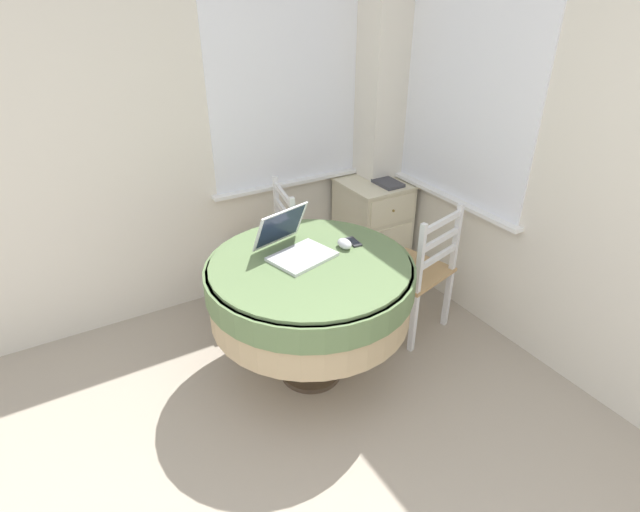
{
  "coord_description": "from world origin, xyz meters",
  "views": [
    {
      "loc": [
        -0.22,
        -0.3,
        2.07
      ],
      "look_at": [
        1.03,
        1.83,
        0.69
      ],
      "focal_mm": 28.0,
      "sensor_mm": 36.0,
      "label": 1
    }
  ],
  "objects_px": {
    "laptop": "(294,246)",
    "corner_cabinet": "(372,227)",
    "round_dining_table": "(310,286)",
    "dining_chair_near_right_window": "(417,272)",
    "cell_phone": "(353,242)",
    "book_on_cabinet": "(388,183)",
    "dining_chair_near_back_window": "(267,251)",
    "computer_mouse": "(345,244)"
  },
  "relations": [
    {
      "from": "laptop",
      "to": "corner_cabinet",
      "type": "distance_m",
      "value": 1.34
    },
    {
      "from": "round_dining_table",
      "to": "dining_chair_near_right_window",
      "type": "distance_m",
      "value": 0.82
    },
    {
      "from": "round_dining_table",
      "to": "cell_phone",
      "type": "height_order",
      "value": "cell_phone"
    },
    {
      "from": "cell_phone",
      "to": "book_on_cabinet",
      "type": "height_order",
      "value": "cell_phone"
    },
    {
      "from": "laptop",
      "to": "dining_chair_near_right_window",
      "type": "bearing_deg",
      "value": -4.72
    },
    {
      "from": "corner_cabinet",
      "to": "book_on_cabinet",
      "type": "xyz_separation_m",
      "value": [
        0.05,
        -0.1,
        0.38
      ]
    },
    {
      "from": "dining_chair_near_back_window",
      "to": "dining_chair_near_right_window",
      "type": "xyz_separation_m",
      "value": [
        0.7,
        -0.74,
        0.0
      ]
    },
    {
      "from": "cell_phone",
      "to": "dining_chair_near_back_window",
      "type": "xyz_separation_m",
      "value": [
        -0.22,
        0.72,
        -0.34
      ]
    },
    {
      "from": "dining_chair_near_back_window",
      "to": "corner_cabinet",
      "type": "bearing_deg",
      "value": 2.69
    },
    {
      "from": "round_dining_table",
      "to": "dining_chair_near_right_window",
      "type": "height_order",
      "value": "dining_chair_near_right_window"
    },
    {
      "from": "computer_mouse",
      "to": "corner_cabinet",
      "type": "height_order",
      "value": "computer_mouse"
    },
    {
      "from": "round_dining_table",
      "to": "book_on_cabinet",
      "type": "relative_size",
      "value": 5.14
    },
    {
      "from": "cell_phone",
      "to": "book_on_cabinet",
      "type": "xyz_separation_m",
      "value": [
        0.75,
        0.67,
        -0.01
      ]
    },
    {
      "from": "laptop",
      "to": "cell_phone",
      "type": "relative_size",
      "value": 3.46
    },
    {
      "from": "dining_chair_near_back_window",
      "to": "dining_chair_near_right_window",
      "type": "relative_size",
      "value": 1.0
    },
    {
      "from": "dining_chair_near_back_window",
      "to": "cell_phone",
      "type": "bearing_deg",
      "value": -73.14
    },
    {
      "from": "round_dining_table",
      "to": "corner_cabinet",
      "type": "xyz_separation_m",
      "value": [
        1.02,
        0.83,
        -0.24
      ]
    },
    {
      "from": "cell_phone",
      "to": "dining_chair_near_right_window",
      "type": "bearing_deg",
      "value": -2.51
    },
    {
      "from": "round_dining_table",
      "to": "computer_mouse",
      "type": "relative_size",
      "value": 10.93
    },
    {
      "from": "dining_chair_near_back_window",
      "to": "book_on_cabinet",
      "type": "bearing_deg",
      "value": -3.07
    },
    {
      "from": "computer_mouse",
      "to": "dining_chair_near_back_window",
      "type": "height_order",
      "value": "dining_chair_near_back_window"
    },
    {
      "from": "laptop",
      "to": "dining_chair_near_right_window",
      "type": "distance_m",
      "value": 0.92
    },
    {
      "from": "laptop",
      "to": "cell_phone",
      "type": "distance_m",
      "value": 0.35
    },
    {
      "from": "laptop",
      "to": "dining_chair_near_back_window",
      "type": "distance_m",
      "value": 0.78
    },
    {
      "from": "laptop",
      "to": "corner_cabinet",
      "type": "relative_size",
      "value": 0.55
    },
    {
      "from": "laptop",
      "to": "corner_cabinet",
      "type": "height_order",
      "value": "laptop"
    },
    {
      "from": "dining_chair_near_right_window",
      "to": "book_on_cabinet",
      "type": "height_order",
      "value": "dining_chair_near_right_window"
    },
    {
      "from": "dining_chair_near_back_window",
      "to": "dining_chair_near_right_window",
      "type": "height_order",
      "value": "same"
    },
    {
      "from": "laptop",
      "to": "cell_phone",
      "type": "bearing_deg",
      "value": -7.76
    },
    {
      "from": "dining_chair_near_back_window",
      "to": "book_on_cabinet",
      "type": "xyz_separation_m",
      "value": [
        0.97,
        -0.05,
        0.32
      ]
    },
    {
      "from": "cell_phone",
      "to": "dining_chair_near_back_window",
      "type": "distance_m",
      "value": 0.82
    },
    {
      "from": "computer_mouse",
      "to": "round_dining_table",
      "type": "bearing_deg",
      "value": -171.22
    },
    {
      "from": "laptop",
      "to": "dining_chair_near_right_window",
      "type": "xyz_separation_m",
      "value": [
        0.83,
        -0.07,
        -0.38
      ]
    },
    {
      "from": "computer_mouse",
      "to": "dining_chair_near_right_window",
      "type": "distance_m",
      "value": 0.67
    },
    {
      "from": "dining_chair_near_back_window",
      "to": "book_on_cabinet",
      "type": "relative_size",
      "value": 4.08
    },
    {
      "from": "round_dining_table",
      "to": "laptop",
      "type": "bearing_deg",
      "value": 105.48
    },
    {
      "from": "dining_chair_near_right_window",
      "to": "round_dining_table",
      "type": "bearing_deg",
      "value": -176.92
    },
    {
      "from": "round_dining_table",
      "to": "corner_cabinet",
      "type": "bearing_deg",
      "value": 39.18
    },
    {
      "from": "round_dining_table",
      "to": "dining_chair_near_right_window",
      "type": "xyz_separation_m",
      "value": [
        0.8,
        0.04,
        -0.18
      ]
    },
    {
      "from": "computer_mouse",
      "to": "book_on_cabinet",
      "type": "height_order",
      "value": "computer_mouse"
    },
    {
      "from": "dining_chair_near_back_window",
      "to": "computer_mouse",
      "type": "bearing_deg",
      "value": -79.35
    },
    {
      "from": "book_on_cabinet",
      "to": "round_dining_table",
      "type": "bearing_deg",
      "value": -145.56
    }
  ]
}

